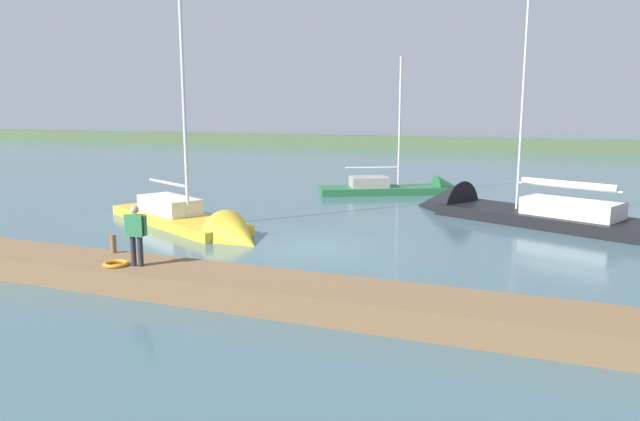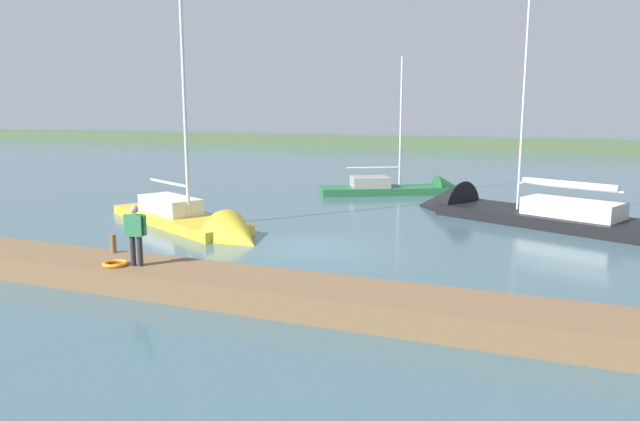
{
  "view_description": "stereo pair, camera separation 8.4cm",
  "coord_description": "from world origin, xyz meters",
  "px_view_note": "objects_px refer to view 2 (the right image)",
  "views": [
    {
      "loc": [
        -7.37,
        17.95,
        4.69
      ],
      "look_at": [
        -0.46,
        0.42,
        1.4
      ],
      "focal_mm": 32.78,
      "sensor_mm": 36.0,
      "label": 1
    },
    {
      "loc": [
        -7.45,
        17.92,
        4.69
      ],
      "look_at": [
        -0.46,
        0.42,
        1.4
      ],
      "focal_mm": 32.78,
      "sensor_mm": 36.0,
      "label": 2
    }
  ],
  "objects_px": {
    "sailboat_near_dock": "(497,214)",
    "person_on_dock": "(135,232)",
    "sailboat_behind_pier": "(196,226)",
    "mooring_post_near": "(113,244)",
    "life_ring_buoy": "(115,264)",
    "sailboat_far_left": "(407,192)"
  },
  "relations": [
    {
      "from": "person_on_dock",
      "to": "sailboat_behind_pier",
      "type": "bearing_deg",
      "value": 9.01
    },
    {
      "from": "sailboat_behind_pier",
      "to": "person_on_dock",
      "type": "relative_size",
      "value": 6.62
    },
    {
      "from": "life_ring_buoy",
      "to": "person_on_dock",
      "type": "xyz_separation_m",
      "value": [
        -0.55,
        -0.19,
        0.87
      ]
    },
    {
      "from": "sailboat_behind_pier",
      "to": "sailboat_far_left",
      "type": "relative_size",
      "value": 1.26
    },
    {
      "from": "mooring_post_near",
      "to": "sailboat_far_left",
      "type": "bearing_deg",
      "value": -101.82
    },
    {
      "from": "mooring_post_near",
      "to": "sailboat_behind_pier",
      "type": "distance_m",
      "value": 6.45
    },
    {
      "from": "mooring_post_near",
      "to": "sailboat_behind_pier",
      "type": "height_order",
      "value": "sailboat_behind_pier"
    },
    {
      "from": "person_on_dock",
      "to": "sailboat_near_dock",
      "type": "bearing_deg",
      "value": -42.4
    },
    {
      "from": "sailboat_far_left",
      "to": "sailboat_behind_pier",
      "type": "bearing_deg",
      "value": -140.53
    },
    {
      "from": "sailboat_behind_pier",
      "to": "sailboat_near_dock",
      "type": "distance_m",
      "value": 12.93
    },
    {
      "from": "life_ring_buoy",
      "to": "sailboat_behind_pier",
      "type": "xyz_separation_m",
      "value": [
        2.41,
        -7.34,
        -0.55
      ]
    },
    {
      "from": "sailboat_far_left",
      "to": "person_on_dock",
      "type": "bearing_deg",
      "value": -124.71
    },
    {
      "from": "sailboat_behind_pier",
      "to": "sailboat_near_dock",
      "type": "height_order",
      "value": "sailboat_behind_pier"
    },
    {
      "from": "mooring_post_near",
      "to": "person_on_dock",
      "type": "relative_size",
      "value": 0.33
    },
    {
      "from": "sailboat_near_dock",
      "to": "person_on_dock",
      "type": "xyz_separation_m",
      "value": [
        7.86,
        14.23,
        1.4
      ]
    },
    {
      "from": "sailboat_behind_pier",
      "to": "person_on_dock",
      "type": "xyz_separation_m",
      "value": [
        -2.96,
        7.14,
        1.42
      ]
    },
    {
      "from": "mooring_post_near",
      "to": "sailboat_behind_pier",
      "type": "xyz_separation_m",
      "value": [
        1.41,
        -6.24,
        -0.77
      ]
    },
    {
      "from": "sailboat_far_left",
      "to": "mooring_post_near",
      "type": "bearing_deg",
      "value": -129.56
    },
    {
      "from": "mooring_post_near",
      "to": "life_ring_buoy",
      "type": "bearing_deg",
      "value": 132.63
    },
    {
      "from": "life_ring_buoy",
      "to": "sailboat_far_left",
      "type": "bearing_deg",
      "value": -98.43
    },
    {
      "from": "sailboat_near_dock",
      "to": "person_on_dock",
      "type": "height_order",
      "value": "sailboat_near_dock"
    },
    {
      "from": "sailboat_behind_pier",
      "to": "person_on_dock",
      "type": "height_order",
      "value": "sailboat_behind_pier"
    }
  ]
}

